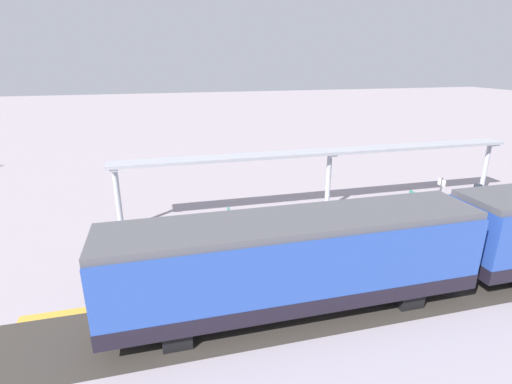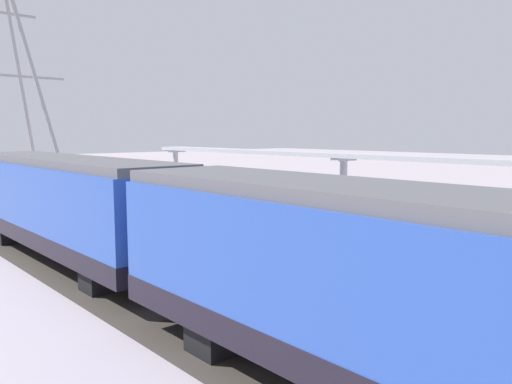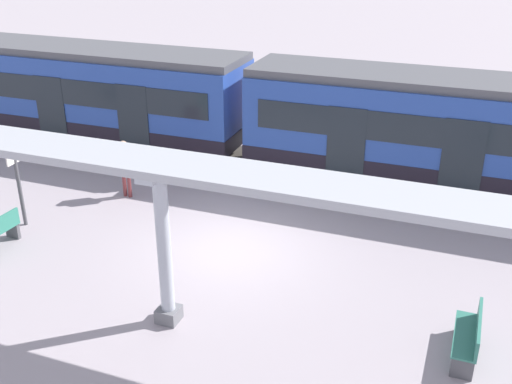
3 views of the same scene
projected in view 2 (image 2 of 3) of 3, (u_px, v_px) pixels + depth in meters
name	position (u px, v px, depth m)	size (l,w,h in m)	color
ground_plane	(281.00, 261.00, 16.89)	(176.00, 176.00, 0.00)	#A0959D
tactile_edge_strip	(196.00, 281.00, 14.58)	(0.37, 28.46, 0.01)	gold
trackbed	(141.00, 294.00, 13.40)	(3.20, 40.46, 0.01)	#38332D
train_near_carriage	(424.00, 306.00, 7.12)	(2.65, 12.67, 3.48)	#2849A3
train_far_carriage	(65.00, 206.00, 16.91)	(2.65, 12.67, 3.48)	#2849A3
canopy_pillar_second	(343.00, 202.00, 18.77)	(1.10, 0.44, 3.37)	slate
canopy_pillar_third	(176.00, 180.00, 27.18)	(1.10, 0.44, 3.37)	slate
canopy_beam	(338.00, 155.00, 18.76)	(1.20, 23.02, 0.16)	#A8AAB2
bench_near_end	(226.00, 219.00, 22.52)	(1.50, 0.45, 0.86)	#327666
bench_mid_platform	(468.00, 268.00, 14.26)	(1.52, 0.51, 0.86)	#2F7D68
platform_info_sign	(454.00, 247.00, 13.08)	(0.56, 0.10, 2.20)	#4C4C51
passenger_waiting_near_edge	(345.00, 261.00, 12.63)	(0.26, 0.51, 1.72)	brown
electricity_pylon	(3.00, 63.00, 48.55)	(11.58, 8.23, 21.71)	#93969B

